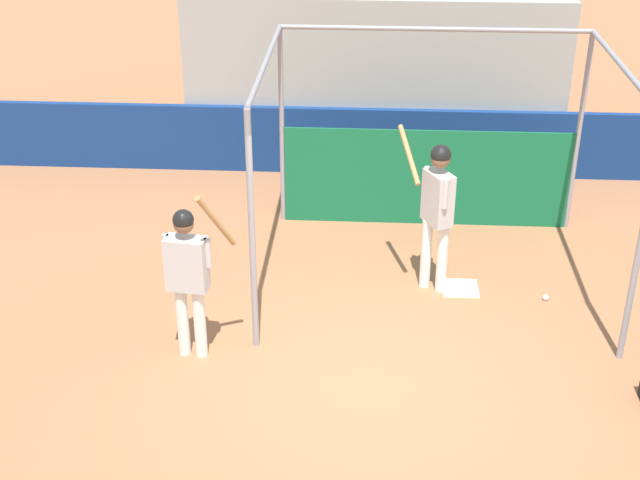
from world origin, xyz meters
TOP-DOWN VIEW (x-y plane):
  - ground_plane at (0.00, 0.00)m, footprint 60.00×60.00m
  - outfield_wall at (0.00, 5.62)m, footprint 24.00×0.12m
  - bleacher_section at (0.00, 7.28)m, footprint 5.95×3.20m
  - batting_cage at (0.75, 3.37)m, footprint 4.07×3.27m
  - home_plate at (1.12, 2.04)m, footprint 0.44×0.44m
  - player_batter at (0.76, 2.04)m, footprint 0.69×0.69m
  - player_waiting at (-1.91, 0.45)m, footprint 0.78×0.49m
  - baseball at (2.14, 1.83)m, footprint 0.07×0.07m

SIDE VIEW (x-z plane):
  - ground_plane at x=0.00m, z-range 0.00..0.00m
  - home_plate at x=1.12m, z-range 0.00..0.02m
  - baseball at x=2.14m, z-range 0.00..0.07m
  - outfield_wall at x=0.00m, z-range 0.00..1.07m
  - player_waiting at x=-1.91m, z-range 0.04..2.08m
  - player_batter at x=0.76m, z-range 0.16..2.16m
  - batting_cage at x=0.75m, z-range -0.23..2.57m
  - bleacher_section at x=0.00m, z-range -0.01..2.75m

